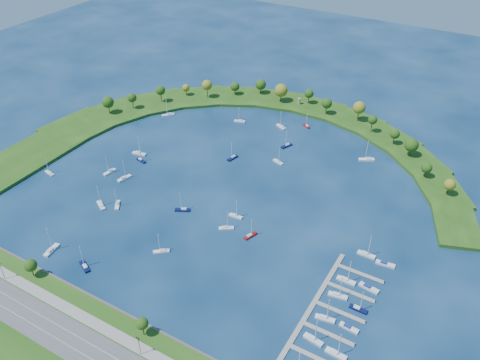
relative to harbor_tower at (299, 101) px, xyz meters
The scene contains 38 objects.
ground 116.03m from the harbor_tower, 85.83° to the right, with size 700.00×700.00×0.00m, color #072344.
south_shoreline 238.70m from the harbor_tower, 87.97° to the right, with size 420.00×43.10×11.60m.
breakwater 76.99m from the harbor_tower, 119.52° to the right, with size 286.74×247.64×2.00m.
breakwater_trees 26.11m from the harbor_tower, 99.53° to the right, with size 240.20×94.96×14.78m.
harbor_tower is the anchor object (origin of this frame).
dock_system 200.01m from the harbor_tower, 62.05° to the right, with size 24.28×82.00×1.60m.
moored_boat_0 209.42m from the harbor_tower, 100.70° to the right, with size 4.03×9.82×14.02m.
moored_boat_1 183.29m from the harbor_tower, 120.27° to the right, with size 7.64×3.42×10.85m.
moored_boat_2 148.27m from the harbor_tower, 109.49° to the right, with size 4.76×9.28×13.13m.
moored_boat_3 130.74m from the harbor_tower, 114.22° to the right, with size 7.82×3.79×11.08m.
moored_boat_4 206.38m from the harbor_tower, 94.61° to the right, with size 8.82×5.92×12.68m.
moored_boat_5 128.49m from the harbor_tower, 117.76° to the right, with size 9.46×4.16×13.45m.
moored_boat_6 87.96m from the harbor_tower, 93.55° to the right, with size 3.89×8.46×12.01m.
moored_boat_7 36.17m from the harbor_tower, 85.31° to the right, with size 8.40×5.62×12.07m.
moored_boat_8 152.16m from the harbor_tower, 74.50° to the right, with size 4.50×7.94×11.25m.
moored_boat_9 150.20m from the harbor_tower, 79.71° to the right, with size 7.70×6.42×11.61m.
moored_boat_10 179.07m from the harbor_tower, 87.28° to the right, with size 7.51×6.87×11.71m.
moored_boat_11 31.50m from the harbor_tower, 55.10° to the right, with size 6.74×5.36×10.03m.
moored_boat_12 171.94m from the harbor_tower, 104.49° to the right, with size 8.97×6.61×13.10m.
moored_boat_13 59.85m from the harbor_tower, 72.84° to the right, with size 5.48×8.47×12.12m.
moored_boat_14 97.69m from the harbor_tower, 141.02° to the right, with size 7.68×8.54×13.23m.
moored_boat_15 50.75m from the harbor_tower, 121.10° to the right, with size 8.21×4.55×11.64m.
moored_boat_16 139.29m from the harbor_tower, 79.25° to the right, with size 7.75×2.52×11.25m.
moored_boat_17 146.83m from the harbor_tower, 90.70° to the right, with size 8.38×5.90×12.14m.
moored_boat_18 83.02m from the harbor_tower, 34.30° to the right, with size 9.79×7.24×14.31m.
moored_boat_19 80.30m from the harbor_tower, 74.47° to the right, with size 7.80×4.38×11.06m.
moored_boat_20 165.35m from the harbor_tower, 102.39° to the right, with size 6.54×7.98×11.97m.
moored_boat_21 152.14m from the harbor_tower, 113.92° to the right, with size 3.65×8.61×12.26m.
docked_boat_2 211.24m from the harbor_tower, 63.59° to the right, with size 8.89×3.68×12.68m.
docked_boat_3 217.66m from the harbor_tower, 61.32° to the right, with size 9.05×3.07×13.09m.
docked_boat_4 200.22m from the harbor_tower, 62.01° to the right, with size 8.89×3.73×12.66m.
docked_boat_5 204.85m from the harbor_tower, 59.35° to the right, with size 8.52×3.04×1.70m.
docked_boat_6 187.30m from the harbor_tower, 59.89° to the right, with size 8.99×3.76×12.81m.
docked_boat_7 195.01m from the harbor_tower, 57.61° to the right, with size 8.01×2.33×11.73m.
docked_boat_8 178.23m from the harbor_tower, 58.19° to the right, with size 8.96×2.60×13.12m.
docked_boat_9 183.21m from the harbor_tower, 55.25° to the right, with size 9.58×3.86×1.90m.
docked_boat_10 161.97m from the harbor_tower, 53.50° to the right, with size 8.86×2.50×13.02m.
docked_boat_11 169.37m from the harbor_tower, 51.12° to the right, with size 9.27×3.45×1.85m.
Camera 1 is at (125.19, -200.33, 170.70)m, focal length 37.47 mm.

